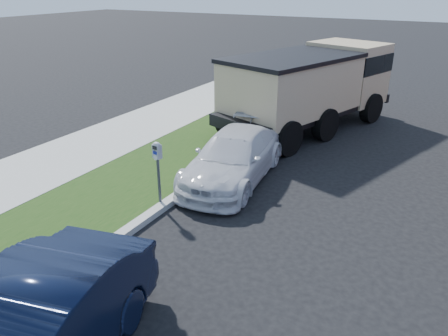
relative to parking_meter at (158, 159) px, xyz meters
The scene contains 5 objects.
ground 3.00m from the parking_meter, ahead, with size 120.00×120.00×0.00m, color black.
streetside 3.60m from the parking_meter, 147.10° to the left, with size 6.12×50.00×0.15m.
parking_meter is the anchor object (origin of this frame).
white_wagon 2.57m from the parking_meter, 71.11° to the left, with size 1.86×4.57×1.33m, color silver.
dump_truck 8.10m from the parking_meter, 82.28° to the left, with size 4.83×7.87×2.90m.
Camera 1 is at (3.24, -7.37, 5.12)m, focal length 35.00 mm.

